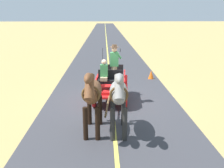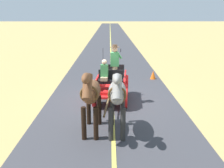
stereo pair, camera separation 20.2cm
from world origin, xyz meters
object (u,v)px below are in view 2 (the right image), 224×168
Objects in this scene: horse_near_side at (117,94)px; traffic_cone at (153,75)px; horse_off_side at (91,94)px; horse_drawn_carriage at (112,83)px.

traffic_cone is (-2.29, -6.81, -1.07)m from horse_near_side.
horse_near_side is at bearing 71.39° from traffic_cone.
horse_near_side is 0.81m from horse_off_side.
horse_drawn_carriage is at bearing -102.48° from horse_off_side.
horse_drawn_carriage is at bearing 57.00° from traffic_cone.
traffic_cone is at bearing -123.00° from horse_drawn_carriage.
horse_off_side is 7.49m from traffic_cone.
horse_near_side reaches higher than traffic_cone.
horse_drawn_carriage is at bearing -87.25° from horse_near_side.
horse_drawn_carriage is 2.04× the size of horse_off_side.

